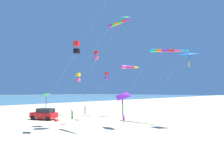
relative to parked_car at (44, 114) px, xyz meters
The scene contains 17 objects.
ground_plane 5.63m from the parked_car, 23.40° to the left, with size 600.00×600.00×0.00m, color #C6B58C.
parked_car is the anchor object (origin of this frame).
cooler_box 3.17m from the parked_car, ahead, with size 0.62×0.42×0.42m.
person_adult_flyer 8.11m from the parked_car, 85.96° to the left, with size 0.48×0.61×1.96m.
person_child_green_jacket 13.62m from the parked_car, 25.00° to the left, with size 0.33×0.40×1.21m.
person_child_grey_jacket 4.54m from the parked_car, 50.85° to the left, with size 0.58×0.54×1.62m.
kite_delta_checkered_midright 10.53m from the parked_car, 25.45° to the right, with size 10.91×3.61×4.46m.
kite_windsock_long_streamer_left 22.06m from the parked_car, 39.09° to the left, with size 8.92×6.58×11.86m.
kite_windsock_black_fish_shape 17.36m from the parked_car, 62.24° to the left, with size 5.79×9.35×9.81m.
kite_delta_rainbow_low_near 14.64m from the parked_car, 14.12° to the left, with size 13.54×1.68×4.62m.
kite_box_magenta_far_left 12.73m from the parked_car, ahead, with size 11.59×1.82×11.66m.
kite_box_striped_overhead 13.19m from the parked_car, 22.16° to the left, with size 5.76×1.27×10.69m.
kite_delta_long_streamer_right 24.01m from the parked_car, 27.75° to the left, with size 8.53×4.79×9.99m.
kite_windsock_orange_high_right 18.56m from the parked_car, 10.81° to the left, with size 14.49×3.48×13.46m.
kite_delta_teal_far_right 21.51m from the parked_car, 46.87° to the left, with size 10.08×8.88×18.04m.
kite_box_purple_drifting 10.25m from the parked_car, 99.07° to the left, with size 1.86×6.78×8.45m.
kite_box_red_high_left 13.44m from the parked_car, 71.26° to the left, with size 1.06×7.48×8.53m.
Camera 1 is at (23.51, -16.21, 4.51)m, focal length 28.64 mm.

